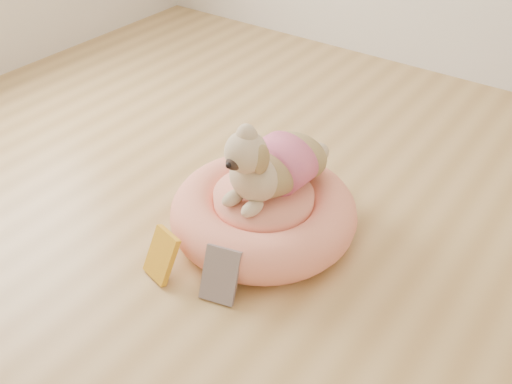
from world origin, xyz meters
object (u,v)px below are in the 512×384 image
Objects in this scene: pet_bed at (264,213)px; dog at (271,151)px; book_yellow at (162,255)px; book_white at (220,275)px.

pet_bed is 1.54× the size of dog.
dog is 0.54m from book_yellow.
book_yellow is at bearing 176.04° from book_white.
book_yellow is at bearing -110.86° from pet_bed.
book_white is (0.08, -0.36, -0.00)m from pet_bed.
book_yellow is (-0.16, -0.44, -0.27)m from dog.
pet_bed reaches higher than book_yellow.
pet_bed is at bearing 82.28° from book_yellow.
pet_bed is 0.44m from book_yellow.
dog reaches higher than book_yellow.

